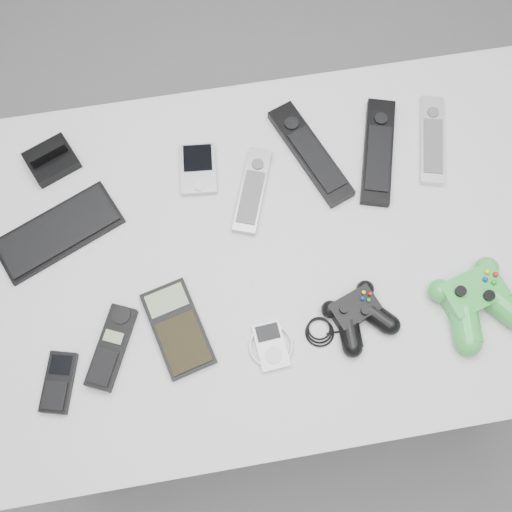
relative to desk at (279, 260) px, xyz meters
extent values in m
plane|color=slate|center=(-0.07, -0.09, -0.74)|extent=(3.50, 3.50, 0.00)
cube|color=#A9A9AB|center=(0.00, 0.00, 0.05)|extent=(1.20, 0.77, 0.03)
cylinder|color=black|center=(-0.55, -0.33, -0.35)|extent=(0.04, 0.04, 0.77)
cylinder|color=black|center=(-0.55, 0.33, -0.35)|extent=(0.04, 0.04, 0.77)
cylinder|color=black|center=(0.55, 0.33, -0.35)|extent=(0.04, 0.04, 0.77)
cube|color=black|center=(-0.42, 0.10, 0.08)|extent=(0.26, 0.19, 0.01)
cube|color=black|center=(-0.43, 0.26, 0.09)|extent=(0.12, 0.11, 0.05)
cube|color=#A2A1A8|center=(-0.13, 0.19, 0.08)|extent=(0.08, 0.12, 0.02)
cube|color=#A2A1A8|center=(-0.03, 0.13, 0.08)|extent=(0.11, 0.19, 0.02)
cube|color=black|center=(0.10, 0.19, 0.08)|extent=(0.14, 0.25, 0.02)
cube|color=black|center=(0.24, 0.17, 0.08)|extent=(0.12, 0.25, 0.02)
cube|color=silver|center=(0.35, 0.18, 0.08)|extent=(0.10, 0.21, 0.02)
cube|color=black|center=(-0.44, -0.19, 0.08)|extent=(0.08, 0.12, 0.02)
cube|color=black|center=(-0.34, -0.14, 0.08)|extent=(0.11, 0.16, 0.02)
cube|color=black|center=(-0.22, -0.13, 0.08)|extent=(0.13, 0.19, 0.02)
cube|color=silver|center=(-0.05, -0.19, 0.08)|extent=(0.09, 0.09, 0.02)
camera|label=1|loc=(-0.11, -0.39, 1.17)|focal=42.00mm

